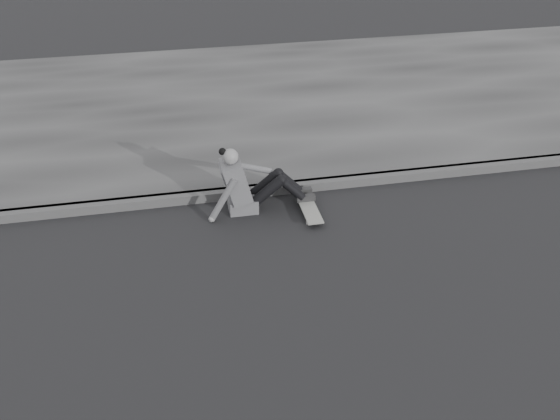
# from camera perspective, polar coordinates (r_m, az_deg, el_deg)

# --- Properties ---
(ground) EXTENTS (80.00, 80.00, 0.00)m
(ground) POSITION_cam_1_polar(r_m,az_deg,el_deg) (6.46, 10.55, -9.20)
(ground) COLOR black
(ground) RESTS_ON ground
(curb) EXTENTS (24.00, 0.16, 0.12)m
(curb) POSITION_cam_1_polar(r_m,az_deg,el_deg) (8.42, 4.46, 2.45)
(curb) COLOR #434343
(curb) RESTS_ON ground
(sidewalk) EXTENTS (24.00, 6.00, 0.12)m
(sidewalk) POSITION_cam_1_polar(r_m,az_deg,el_deg) (11.06, 0.28, 10.05)
(sidewalk) COLOR #383838
(sidewalk) RESTS_ON ground
(skateboard) EXTENTS (0.20, 0.78, 0.09)m
(skateboard) POSITION_cam_1_polar(r_m,az_deg,el_deg) (7.84, 2.64, 0.20)
(skateboard) COLOR #9E9E99
(skateboard) RESTS_ON ground
(seated_woman) EXTENTS (1.38, 0.46, 0.88)m
(seated_woman) POSITION_cam_1_polar(r_m,az_deg,el_deg) (7.78, -3.01, 2.38)
(seated_woman) COLOR #565759
(seated_woman) RESTS_ON ground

